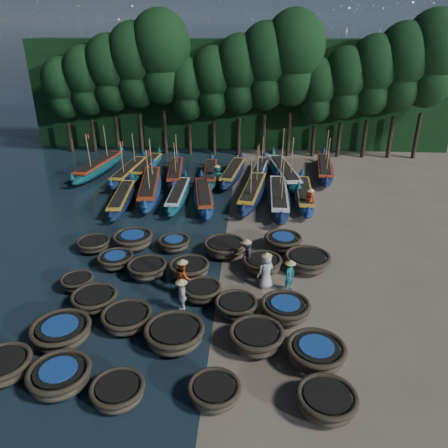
# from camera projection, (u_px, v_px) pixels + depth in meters

# --- Properties ---
(ground) EXTENTS (120.00, 120.00, 0.00)m
(ground) POSITION_uv_depth(u_px,v_px,m) (222.00, 260.00, 23.21)
(ground) COLOR #7E6D5C
(ground) RESTS_ON ground
(foliage_wall) EXTENTS (40.00, 3.00, 10.00)m
(foliage_wall) POSITION_uv_depth(u_px,v_px,m) (239.00, 95.00, 42.31)
(foliage_wall) COLOR black
(foliage_wall) RESTS_ON ground
(coracle_0) EXTENTS (2.19, 2.19, 0.78)m
(coracle_0) POSITION_uv_depth(u_px,v_px,m) (4.00, 366.00, 15.48)
(coracle_0) COLOR #4C412F
(coracle_0) RESTS_ON ground
(coracle_1) EXTENTS (2.68, 2.68, 0.78)m
(coracle_1) POSITION_uv_depth(u_px,v_px,m) (60.00, 376.00, 15.04)
(coracle_1) COLOR #4C412F
(coracle_1) RESTS_ON ground
(coracle_2) EXTENTS (1.86, 1.86, 0.67)m
(coracle_2) POSITION_uv_depth(u_px,v_px,m) (118.00, 391.00, 14.51)
(coracle_2) COLOR #4C412F
(coracle_2) RESTS_ON ground
(coracle_3) EXTENTS (1.82, 1.82, 0.67)m
(coracle_3) POSITION_uv_depth(u_px,v_px,m) (214.00, 391.00, 14.51)
(coracle_3) COLOR #4C412F
(coracle_3) RESTS_ON ground
(coracle_4) EXTENTS (2.05, 2.05, 0.75)m
(coracle_4) POSITION_uv_depth(u_px,v_px,m) (326.00, 401.00, 14.08)
(coracle_4) COLOR #4C412F
(coracle_4) RESTS_ON ground
(coracle_5) EXTENTS (2.92, 2.92, 0.78)m
(coracle_5) POSITION_uv_depth(u_px,v_px,m) (61.00, 332.00, 17.17)
(coracle_5) COLOR #4C412F
(coracle_5) RESTS_ON ground
(coracle_6) EXTENTS (2.21, 2.21, 0.72)m
(coracle_6) POSITION_uv_depth(u_px,v_px,m) (127.00, 318.00, 18.01)
(coracle_6) COLOR #4C412F
(coracle_6) RESTS_ON ground
(coracle_7) EXTENTS (2.93, 2.93, 0.81)m
(coracle_7) POSITION_uv_depth(u_px,v_px,m) (175.00, 334.00, 17.02)
(coracle_7) COLOR #4C412F
(coracle_7) RESTS_ON ground
(coracle_8) EXTENTS (2.19, 2.19, 0.82)m
(coracle_8) POSITION_uv_depth(u_px,v_px,m) (256.00, 338.00, 16.84)
(coracle_8) COLOR #4C412F
(coracle_8) RESTS_ON ground
(coracle_9) EXTENTS (2.40, 2.40, 0.82)m
(coracle_9) POSITION_uv_depth(u_px,v_px,m) (316.00, 353.00, 16.06)
(coracle_9) COLOR #4C412F
(coracle_9) RESTS_ON ground
(coracle_10) EXTENTS (1.57, 1.57, 0.63)m
(coracle_10) POSITION_uv_depth(u_px,v_px,m) (77.00, 282.00, 20.59)
(coracle_10) COLOR #4C412F
(coracle_10) RESTS_ON ground
(coracle_11) EXTENTS (2.44, 2.44, 0.70)m
(coracle_11) POSITION_uv_depth(u_px,v_px,m) (95.00, 299.00, 19.25)
(coracle_11) COLOR #4C412F
(coracle_11) RESTS_ON ground
(coracle_12) EXTENTS (1.85, 1.85, 0.71)m
(coracle_12) POSITION_uv_depth(u_px,v_px,m) (202.00, 291.00, 19.82)
(coracle_12) COLOR #4C412F
(coracle_12) RESTS_ON ground
(coracle_13) EXTENTS (1.93, 1.93, 0.71)m
(coracle_13) POSITION_uv_depth(u_px,v_px,m) (236.00, 306.00, 18.79)
(coracle_13) COLOR #4C412F
(coracle_13) RESTS_ON ground
(coracle_14) EXTENTS (2.29, 2.29, 0.79)m
(coracle_14) POSITION_uv_depth(u_px,v_px,m) (285.00, 309.00, 18.51)
(coracle_14) COLOR #4C412F
(coracle_14) RESTS_ON ground
(coracle_15) EXTENTS (2.25, 2.25, 0.67)m
(coracle_15) POSITION_uv_depth(u_px,v_px,m) (116.00, 260.00, 22.43)
(coracle_15) COLOR #4C412F
(coracle_15) RESTS_ON ground
(coracle_16) EXTENTS (2.01, 2.01, 0.74)m
(coracle_16) POSITION_uv_depth(u_px,v_px,m) (147.00, 269.00, 21.58)
(coracle_16) COLOR #4C412F
(coracle_16) RESTS_ON ground
(coracle_17) EXTENTS (2.35, 2.35, 0.81)m
(coracle_17) POSITION_uv_depth(u_px,v_px,m) (189.00, 269.00, 21.47)
(coracle_17) COLOR #4C412F
(coracle_17) RESTS_ON ground
(coracle_18) EXTENTS (2.29, 2.29, 0.76)m
(coracle_18) POSITION_uv_depth(u_px,v_px,m) (262.00, 264.00, 21.97)
(coracle_18) COLOR #4C412F
(coracle_18) RESTS_ON ground
(coracle_19) EXTENTS (2.83, 2.83, 0.82)m
(coracle_19) POSITION_uv_depth(u_px,v_px,m) (307.00, 261.00, 22.18)
(coracle_19) COLOR #4C412F
(coracle_19) RESTS_ON ground
(coracle_20) EXTENTS (1.84, 1.84, 0.64)m
(coracle_20) POSITION_uv_depth(u_px,v_px,m) (94.00, 244.00, 24.04)
(coracle_20) COLOR #4C412F
(coracle_20) RESTS_ON ground
(coracle_21) EXTENTS (2.46, 2.46, 0.83)m
(coracle_21) POSITION_uv_depth(u_px,v_px,m) (133.00, 240.00, 24.28)
(coracle_21) COLOR #4C412F
(coracle_21) RESTS_ON ground
(coracle_22) EXTENTS (2.09, 2.09, 0.66)m
(coracle_22) POSITION_uv_depth(u_px,v_px,m) (174.00, 243.00, 24.13)
(coracle_22) COLOR #4C412F
(coracle_22) RESTS_ON ground
(coracle_23) EXTENTS (2.41, 2.41, 0.76)m
(coracle_23) POSITION_uv_depth(u_px,v_px,m) (224.00, 247.00, 23.59)
(coracle_23) COLOR #4C412F
(coracle_23) RESTS_ON ground
(coracle_24) EXTENTS (2.46, 2.46, 0.83)m
(coracle_24) POSITION_uv_depth(u_px,v_px,m) (283.00, 242.00, 24.08)
(coracle_24) COLOR #4C412F
(coracle_24) RESTS_ON ground
(long_boat_2) EXTENTS (1.92, 7.36, 1.30)m
(long_boat_2) POSITION_uv_depth(u_px,v_px,m) (122.00, 199.00, 29.78)
(long_boat_2) COLOR #10183D
(long_boat_2) RESTS_ON ground
(long_boat_3) EXTENTS (2.86, 9.01, 3.86)m
(long_boat_3) POSITION_uv_depth(u_px,v_px,m) (150.00, 188.00, 31.44)
(long_boat_3) COLOR navy
(long_boat_3) RESTS_ON ground
(long_boat_4) EXTENTS (1.30, 7.29, 1.28)m
(long_boat_4) POSITION_uv_depth(u_px,v_px,m) (178.00, 195.00, 30.42)
(long_boat_4) COLOR #0D474C
(long_boat_4) RESTS_ON ground
(long_boat_5) EXTENTS (2.50, 7.55, 1.34)m
(long_boat_5) POSITION_uv_depth(u_px,v_px,m) (204.00, 197.00, 30.11)
(long_boat_5) COLOR navy
(long_boat_5) RESTS_ON ground
(long_boat_6) EXTENTS (2.67, 8.32, 3.57)m
(long_boat_6) POSITION_uv_depth(u_px,v_px,m) (253.00, 192.00, 30.71)
(long_boat_6) COLOR #10183D
(long_boat_6) RESTS_ON ground
(long_boat_7) EXTENTS (1.64, 8.72, 3.71)m
(long_boat_7) POSITION_uv_depth(u_px,v_px,m) (279.00, 198.00, 29.74)
(long_boat_7) COLOR #10183D
(long_boat_7) RESTS_ON ground
(long_boat_8) EXTENTS (1.63, 7.72, 1.36)m
(long_boat_8) POSITION_uv_depth(u_px,v_px,m) (304.00, 195.00, 30.33)
(long_boat_8) COLOR navy
(long_boat_8) RESTS_ON ground
(long_boat_9) EXTENTS (2.89, 8.61, 3.70)m
(long_boat_9) POSITION_uv_depth(u_px,v_px,m) (100.00, 167.00, 36.01)
(long_boat_9) COLOR #0D474C
(long_boat_9) RESTS_ON ground
(long_boat_10) EXTENTS (2.05, 7.97, 3.40)m
(long_boat_10) POSITION_uv_depth(u_px,v_px,m) (129.00, 172.00, 34.91)
(long_boat_10) COLOR navy
(long_boat_10) RESTS_ON ground
(long_boat_11) EXTENTS (1.93, 7.53, 1.33)m
(long_boat_11) POSITION_uv_depth(u_px,v_px,m) (147.00, 167.00, 36.18)
(long_boat_11) COLOR #0D474C
(long_boat_11) RESTS_ON ground
(long_boat_12) EXTENTS (2.26, 7.79, 3.33)m
(long_boat_12) POSITION_uv_depth(u_px,v_px,m) (176.00, 173.00, 34.79)
(long_boat_12) COLOR #10183D
(long_boat_12) RESTS_ON ground
(long_boat_13) EXTENTS (1.71, 7.25, 1.28)m
(long_boat_13) POSITION_uv_depth(u_px,v_px,m) (211.00, 174.00, 34.65)
(long_boat_13) COLOR #0D474C
(long_boat_13) RESTS_ON ground
(long_boat_14) EXTENTS (2.45, 7.67, 1.36)m
(long_boat_14) POSITION_uv_depth(u_px,v_px,m) (233.00, 173.00, 34.77)
(long_boat_14) COLOR #10183D
(long_boat_14) RESTS_ON ground
(long_boat_15) EXTENTS (2.22, 7.20, 3.08)m
(long_boat_15) POSITION_uv_depth(u_px,v_px,m) (259.00, 171.00, 35.20)
(long_boat_15) COLOR navy
(long_boat_15) RESTS_ON ground
(long_boat_16) EXTENTS (3.08, 9.03, 3.89)m
(long_boat_16) POSITION_uv_depth(u_px,v_px,m) (284.00, 173.00, 34.36)
(long_boat_16) COLOR #0D474C
(long_boat_16) RESTS_ON ground
(long_boat_17) EXTENTS (2.30, 8.23, 3.51)m
(long_boat_17) POSITION_uv_depth(u_px,v_px,m) (324.00, 169.00, 35.51)
(long_boat_17) COLOR #10183D
(long_boat_17) RESTS_ON ground
(fisherman_0) EXTENTS (1.03, 0.92, 1.97)m
(fisherman_0) POSITION_uv_depth(u_px,v_px,m) (266.00, 270.00, 20.49)
(fisherman_0) COLOR silver
(fisherman_0) RESTS_ON ground
(fisherman_1) EXTENTS (0.65, 0.65, 1.72)m
(fisherman_1) POSITION_uv_depth(u_px,v_px,m) (290.00, 274.00, 20.25)
(fisherman_1) COLOR #1A686F
(fisherman_1) RESTS_ON ground
(fisherman_2) EXTENTS (0.92, 1.03, 1.94)m
(fisherman_2) POSITION_uv_depth(u_px,v_px,m) (183.00, 277.00, 19.98)
(fisherman_2) COLOR #B63C18
(fisherman_2) RESTS_ON ground
(fisherman_3) EXTENTS (0.79, 1.08, 1.70)m
(fisherman_3) POSITION_uv_depth(u_px,v_px,m) (246.00, 253.00, 22.23)
(fisherman_3) COLOR black
(fisherman_3) RESTS_ON ground
(fisherman_4) EXTENTS (0.60, 0.99, 1.77)m
(fisherman_4) POSITION_uv_depth(u_px,v_px,m) (182.00, 295.00, 18.74)
(fisherman_4) COLOR silver
(fisherman_4) RESTS_ON ground
(fisherman_5) EXTENTS (1.56, 0.88, 1.80)m
(fisherman_5) POSITION_uv_depth(u_px,v_px,m) (217.00, 175.00, 33.18)
(fisherman_5) COLOR #1A686F
(fisherman_5) RESTS_ON ground
(fisherman_6) EXTENTS (1.01, 0.98, 1.96)m
(fisherman_6) POSITION_uv_depth(u_px,v_px,m) (310.00, 202.00, 28.13)
(fisherman_6) COLOR #B63C18
(fisherman_6) RESTS_ON ground
(tree_0) EXTENTS (3.68, 3.68, 8.68)m
(tree_0) POSITION_uv_depth(u_px,v_px,m) (63.00, 88.00, 39.71)
(tree_0) COLOR black
(tree_0) RESTS_ON ground
(tree_1) EXTENTS (4.09, 4.09, 9.65)m
(tree_1) POSITION_uv_depth(u_px,v_px,m) (86.00, 80.00, 39.29)
(tree_1) COLOR black
(tree_1) RESTS_ON ground
(tree_2) EXTENTS (4.51, 4.51, 10.63)m
(tree_2) POSITION_uv_depth(u_px,v_px,m) (111.00, 72.00, 38.86)
(tree_2) COLOR black
(tree_2) RESTS_ON ground
(tree_3) EXTENTS (4.92, 4.92, 11.60)m
(tree_3) POSITION_uv_depth(u_px,v_px,m) (135.00, 65.00, 38.43)
(tree_3) COLOR black
(tree_3) RESTS_ON ground
(tree_4) EXTENTS (5.34, 5.34, 12.58)m
(tree_4) POSITION_uv_depth(u_px,v_px,m) (161.00, 57.00, 38.00)
(tree_4) COLOR black
(tree_4) RESTS_ON ground
(tree_5) EXTENTS (3.68, 3.68, 8.68)m
(tree_5) POSITION_uv_depth(u_px,v_px,m) (188.00, 89.00, 39.01)
(tree_5) COLOR black
(tree_5) RESTS_ON ground
(tree_6) EXTENTS (4.09, 4.09, 9.65)m
(tree_6) POSITION_uv_depth(u_px,v_px,m) (213.00, 81.00, 38.58)
(tree_6) COLOR black
(tree_6) RESTS_ON ground
(tree_7) EXTENTS (4.51, 4.51, 10.63)m
(tree_7) POSITION_uv_depth(u_px,v_px,m) (240.00, 73.00, 38.15)
(tree_7) COLOR black
(tree_7) RESTS_ON ground
(tree_8) EXTENTS (4.92, 4.92, 11.60)m
(tree_8) POSITION_uv_depth(u_px,v_px,m) (266.00, 65.00, 37.73)
(tree_8) COLOR black
(tree_8) RESTS_ON ground
(tree_9) EXTENTS (5.34, 5.34, 12.58)m
(tree_9) POSITION_uv_depth(u_px,v_px,m) (294.00, 57.00, 37.30)
(tree_9) COLOR black
(tree_9) RESTS_ON ground
(tree_10) EXTENTS (3.68, 3.68, 8.68)m
(tree_10) POSITION_uv_depth(u_px,v_px,m) (318.00, 90.00, 38.31)
(tree_10) COLOR black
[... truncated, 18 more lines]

